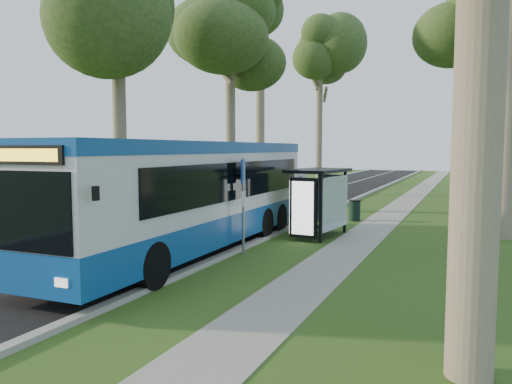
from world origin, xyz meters
TOP-DOWN VIEW (x-y plane):
  - ground at (0.00, 0.00)m, footprint 120.00×120.00m
  - road at (-3.50, 10.00)m, footprint 7.00×100.00m
  - kerb_east at (0.00, 10.00)m, footprint 0.25×100.00m
  - kerb_west at (-7.00, 10.00)m, footprint 0.25×100.00m
  - centre_line at (-3.50, 10.00)m, footprint 0.12×100.00m
  - footpath at (3.00, 10.00)m, footprint 1.50×100.00m
  - bus at (-1.20, -0.37)m, footprint 2.81×12.54m
  - bus_stop_sign at (0.31, -0.00)m, footprint 0.12×0.40m
  - bus_shelter at (1.61, 3.47)m, footprint 1.81×2.94m
  - litter_bin at (1.86, 8.12)m, footprint 0.52×0.52m
  - car_white at (-8.48, 26.31)m, footprint 3.40×5.33m
  - car_silver at (-8.11, 29.51)m, footprint 2.89×4.27m
  - tree_west_c at (-9.00, 18.00)m, footprint 5.20×5.20m
  - tree_west_d at (-11.00, 28.00)m, footprint 5.20×5.20m
  - tree_west_e at (-8.50, 38.00)m, footprint 5.20×5.20m
  - tree_east_d at (8.00, 30.00)m, footprint 5.20×5.20m

SIDE VIEW (x-z plane):
  - ground at x=0.00m, z-range 0.00..0.00m
  - road at x=-3.50m, z-range 0.00..0.02m
  - footpath at x=3.00m, z-range 0.00..0.02m
  - centre_line at x=-3.50m, z-range 0.02..0.02m
  - kerb_east at x=0.00m, z-range 0.00..0.12m
  - kerb_west at x=-7.00m, z-range 0.00..0.12m
  - litter_bin at x=1.86m, z-range 0.01..0.91m
  - car_silver at x=-8.11m, z-range 0.00..1.33m
  - car_white at x=-8.48m, z-range 0.00..1.69m
  - bus_shelter at x=1.61m, z-range 0.48..2.88m
  - bus at x=-1.20m, z-range 0.06..3.37m
  - bus_stop_sign at x=0.31m, z-range 0.33..3.18m
  - tree_west_c at x=-9.00m, z-range 3.46..17.79m
  - tree_west_e at x=-8.50m, z-range 3.68..18.96m
  - tree_east_d at x=8.00m, z-range 3.71..19.12m
  - tree_west_d at x=-11.00m, z-range 4.60..23.89m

